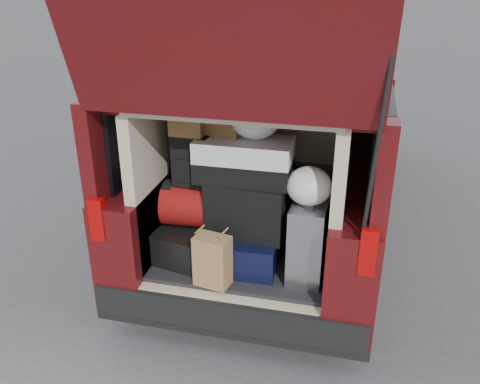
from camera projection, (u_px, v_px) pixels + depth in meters
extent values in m
plane|color=#3B3B3E|center=(238.00, 331.00, 3.84)|extent=(80.00, 80.00, 0.00)
cylinder|color=black|center=(154.00, 255.00, 4.24)|extent=(0.24, 0.64, 0.64)
cylinder|color=black|center=(354.00, 281.00, 3.89)|extent=(0.24, 0.64, 0.64)
cylinder|color=black|center=(244.00, 134.00, 7.15)|extent=(0.24, 0.64, 0.64)
cylinder|color=black|center=(363.00, 143.00, 6.80)|extent=(0.24, 0.64, 0.64)
cube|color=black|center=(283.00, 190.00, 5.57)|extent=(1.90, 4.85, 0.08)
cube|color=#4A0E15|center=(213.00, 147.00, 5.55)|extent=(0.33, 4.85, 0.80)
cube|color=#4A0E15|center=(360.00, 159.00, 5.22)|extent=(0.33, 4.85, 0.80)
cube|color=#4A0E15|center=(288.00, 53.00, 4.95)|extent=(1.82, 4.46, 0.10)
cube|color=black|center=(200.00, 81.00, 5.17)|extent=(0.12, 4.25, 0.68)
cube|color=black|center=(378.00, 90.00, 4.80)|extent=(0.12, 4.25, 0.68)
cube|color=black|center=(228.00, 312.00, 3.42)|extent=(1.86, 0.16, 0.22)
cube|color=#990505|center=(98.00, 220.00, 3.31)|extent=(0.10, 0.06, 0.30)
cube|color=#990505|center=(368.00, 252.00, 2.94)|extent=(0.10, 0.06, 0.30)
cube|color=black|center=(246.00, 254.00, 3.87)|extent=(1.24, 1.05, 0.06)
cube|color=#C3B696|center=(160.00, 173.00, 3.76)|extent=(0.08, 1.05, 1.15)
cube|color=#C3B696|center=(341.00, 190.00, 3.48)|extent=(0.08, 1.05, 1.15)
cube|color=#C3B696|center=(262.00, 155.00, 4.11)|extent=(1.34, 0.06, 1.15)
cube|color=#C3B696|center=(247.00, 98.00, 3.36)|extent=(1.34, 1.05, 0.06)
cube|color=#4A0E15|center=(215.00, 28.00, 2.49)|extent=(1.75, 0.38, 1.02)
cylinder|color=black|center=(377.00, 154.00, 2.62)|extent=(0.02, 0.90, 0.76)
cube|color=black|center=(246.00, 281.00, 3.97)|extent=(1.24, 1.05, 0.55)
cube|color=black|center=(195.00, 239.00, 3.78)|extent=(0.55, 0.67, 0.24)
cube|color=black|center=(248.00, 247.00, 3.68)|extent=(0.46, 0.56, 0.24)
cube|color=silver|center=(308.00, 241.00, 3.44)|extent=(0.24, 0.38, 0.56)
cube|color=#AF7D4F|center=(213.00, 261.00, 3.39)|extent=(0.26, 0.19, 0.36)
cube|color=maroon|center=(198.00, 205.00, 3.66)|extent=(0.51, 0.35, 0.33)
cube|color=black|center=(248.00, 207.00, 3.55)|extent=(0.58, 0.37, 0.40)
cube|color=black|center=(192.00, 160.00, 3.52)|extent=(0.27, 0.18, 0.37)
cube|color=silver|center=(244.00, 160.00, 3.43)|extent=(0.65, 0.34, 0.29)
cube|color=brown|center=(188.00, 119.00, 3.41)|extent=(0.23, 0.19, 0.21)
cube|color=brown|center=(226.00, 117.00, 3.42)|extent=(0.27, 0.24, 0.24)
ellipsoid|color=silver|center=(255.00, 119.00, 3.33)|extent=(0.33, 0.31, 0.26)
ellipsoid|color=silver|center=(309.00, 186.00, 3.27)|extent=(0.34, 0.32, 0.25)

